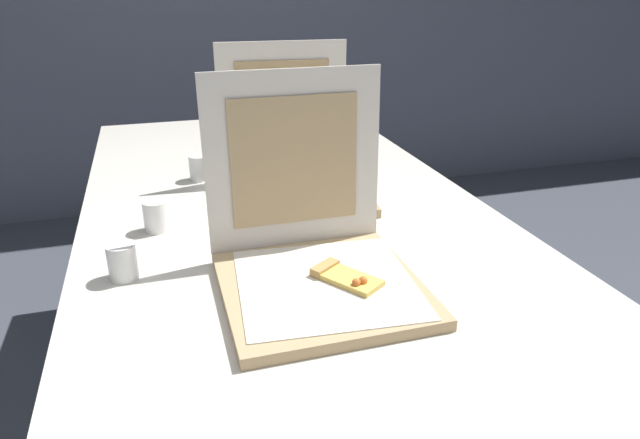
{
  "coord_description": "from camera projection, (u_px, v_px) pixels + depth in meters",
  "views": [
    {
      "loc": [
        -0.29,
        -0.62,
        1.26
      ],
      "look_at": [
        0.02,
        0.43,
        0.78
      ],
      "focal_mm": 31.49,
      "sensor_mm": 36.0,
      "label": 1
    }
  ],
  "objects": [
    {
      "name": "table",
      "position": [
        293.0,
        234.0,
        1.37
      ],
      "size": [
        0.99,
        2.16,
        0.72
      ],
      "color": "silver",
      "rests_on": "ground"
    },
    {
      "name": "pizza_box_front",
      "position": [
        316.0,
        257.0,
        1.05
      ],
      "size": [
        0.36,
        0.38,
        0.38
      ],
      "rotation": [
        0.0,
        0.0,
        0.0
      ],
      "color": "tan",
      "rests_on": "table"
    },
    {
      "name": "pizza_box_middle",
      "position": [
        293.0,
        173.0,
        1.49
      ],
      "size": [
        0.38,
        0.38,
        0.38
      ],
      "rotation": [
        0.0,
        0.0,
        -0.07
      ],
      "color": "tan",
      "rests_on": "table"
    },
    {
      "name": "cup_white_far",
      "position": [
        199.0,
        168.0,
        1.59
      ],
      "size": [
        0.06,
        0.06,
        0.07
      ],
      "primitive_type": "cylinder",
      "color": "white",
      "rests_on": "table"
    },
    {
      "name": "cup_white_near_center",
      "position": [
        123.0,
        261.0,
        1.07
      ],
      "size": [
        0.06,
        0.06,
        0.07
      ],
      "primitive_type": "cylinder",
      "color": "white",
      "rests_on": "table"
    },
    {
      "name": "cup_white_mid",
      "position": [
        156.0,
        216.0,
        1.27
      ],
      "size": [
        0.06,
        0.06,
        0.07
      ],
      "primitive_type": "cylinder",
      "color": "white",
      "rests_on": "table"
    }
  ]
}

